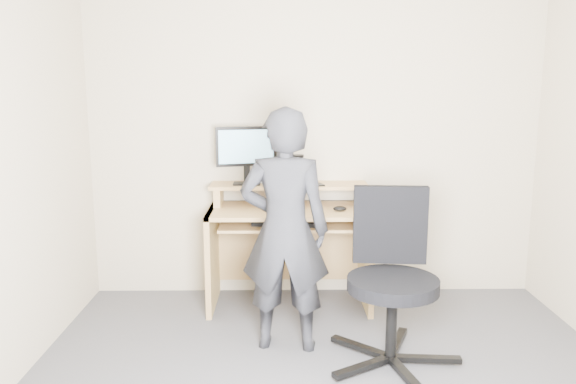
{
  "coord_description": "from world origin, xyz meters",
  "views": [
    {
      "loc": [
        -0.27,
        -2.62,
        1.64
      ],
      "look_at": [
        -0.22,
        1.05,
        0.95
      ],
      "focal_mm": 35.0,
      "sensor_mm": 36.0,
      "label": 1
    }
  ],
  "objects_px": {
    "monitor": "(246,150)",
    "office_chair": "(392,271)",
    "desk": "(289,232)",
    "person": "(285,231)"
  },
  "relations": [
    {
      "from": "monitor",
      "to": "office_chair",
      "type": "distance_m",
      "value": 1.49
    },
    {
      "from": "desk",
      "to": "person",
      "type": "height_order",
      "value": "person"
    },
    {
      "from": "monitor",
      "to": "person",
      "type": "relative_size",
      "value": 0.3
    },
    {
      "from": "desk",
      "to": "office_chair",
      "type": "distance_m",
      "value": 1.13
    },
    {
      "from": "monitor",
      "to": "person",
      "type": "distance_m",
      "value": 0.96
    },
    {
      "from": "desk",
      "to": "office_chair",
      "type": "xyz_separation_m",
      "value": [
        0.6,
        -0.96,
        0.01
      ]
    },
    {
      "from": "desk",
      "to": "office_chair",
      "type": "height_order",
      "value": "office_chair"
    },
    {
      "from": "desk",
      "to": "office_chair",
      "type": "relative_size",
      "value": 1.18
    },
    {
      "from": "monitor",
      "to": "office_chair",
      "type": "bearing_deg",
      "value": -62.01
    },
    {
      "from": "desk",
      "to": "monitor",
      "type": "distance_m",
      "value": 0.7
    }
  ]
}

